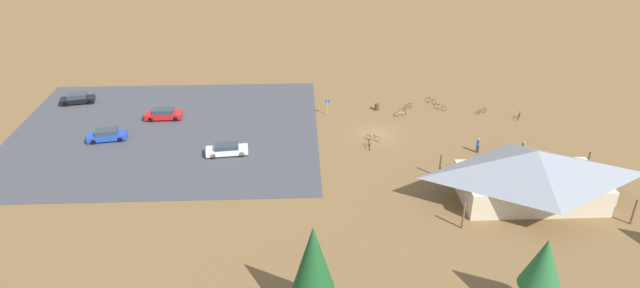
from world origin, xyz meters
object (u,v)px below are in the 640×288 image
Objects in this scene: bicycle_white_front_row at (400,114)px; visitor_at_bikes at (523,148)px; pine_far_west at (313,259)px; visitor_by_pavilion at (478,145)px; bicycle_blue_near_porch at (519,116)px; bicycle_yellow_yard_front at (440,107)px; pine_midwest at (544,263)px; trash_bin at (377,107)px; bicycle_green_lone_east at (369,145)px; bicycle_orange_yard_left at (431,101)px; car_black_by_curb at (77,99)px; bicycle_red_yard_right at (481,111)px; car_blue_far_end at (107,135)px; bicycle_purple_back_row at (408,106)px; car_red_front_row at (164,114)px; bike_pavilion at (533,172)px; lot_sign at (327,105)px; car_white_mid_lot at (227,149)px; bicycle_teal_trailside at (373,138)px.

bicycle_white_front_row is 0.92× the size of visitor_at_bikes.
visitor_by_pavilion is at bearing -128.48° from pine_far_west.
bicycle_blue_near_porch reaches higher than bicycle_yellow_yard_front.
bicycle_yellow_yard_front is (-1.57, -37.19, -4.30)m from pine_midwest.
trash_bin is 0.50× the size of bicycle_green_lone_east.
bicycle_green_lone_east reaches higher than bicycle_orange_yard_left.
bicycle_yellow_yard_front is 0.29× the size of car_black_by_curb.
bicycle_green_lone_east is at bearing 19.58° from bicycle_blue_near_porch.
bicycle_white_front_row is at bearing -54.83° from visitor_by_pavilion.
bicycle_red_yard_right is 47.23m from car_blue_far_end.
bicycle_purple_back_row is 12.63m from bicycle_green_lone_east.
bicycle_orange_yard_left is (-4.89, -3.93, 0.02)m from bicycle_white_front_row.
trash_bin is 0.19× the size of car_black_by_curb.
car_blue_far_end is at bearing 9.81° from bicycle_yellow_yard_front.
car_red_front_row is at bearing 3.79° from trash_bin.
car_blue_far_end is at bearing 8.61° from bicycle_white_front_row.
bicycle_white_front_row is 36.44m from car_blue_far_end.
car_red_front_row reaches higher than bicycle_white_front_row.
bicycle_white_front_row is (9.51, -20.04, -2.66)m from bike_pavilion.
lot_sign is at bearing 10.76° from trash_bin.
car_black_by_curb reaches higher than bicycle_blue_near_porch.
car_blue_far_end reaches higher than car_white_mid_lot.
car_red_front_row is at bearing -45.91° from pine_midwest.
pine_midwest is (-6.85, 37.54, 4.22)m from trash_bin.
bicycle_purple_back_row is 0.84× the size of bicycle_white_front_row.
pine_midwest is at bearing 70.62° from bike_pavilion.
car_red_front_row is 2.56× the size of visitor_by_pavilion.
pine_midwest is 3.77× the size of visitor_by_pavilion.
pine_far_west reaches higher than visitor_by_pavilion.
lot_sign reaches higher than bicycle_orange_yard_left.
bike_pavilion reaches higher than bicycle_red_yard_right.
lot_sign reaches higher than bicycle_purple_back_row.
bicycle_blue_near_porch is 15.25m from bicycle_white_front_row.
bicycle_white_front_row is at bearing -64.61° from bike_pavilion.
trash_bin is 4.20m from bicycle_purple_back_row.
bicycle_teal_trailside is 0.93× the size of bicycle_white_front_row.
bike_pavilion is 10.32m from visitor_by_pavilion.
bike_pavilion is 2.39× the size of pine_midwest.
trash_bin is at bearing -167.21° from car_blue_far_end.
visitor_at_bikes is (-33.49, 1.42, 0.23)m from car_white_mid_lot.
trash_bin is 0.59× the size of bicycle_red_yard_right.
car_blue_far_end is at bearing 13.30° from lot_sign.
bicycle_teal_trailside is 8.09m from bicycle_white_front_row.
bike_pavilion is 18.71m from bicycle_green_lone_east.
car_red_front_row is (35.38, 3.67, 0.37)m from bicycle_orange_yard_left.
bicycle_teal_trailside is 0.86× the size of bicycle_green_lone_east.
car_red_front_row reaches higher than bicycle_orange_yard_left.
pine_far_west reaches higher than bicycle_orange_yard_left.
bicycle_green_lone_east is at bearing -105.58° from pine_far_west.
visitor_by_pavilion is (-16.64, 11.04, -0.47)m from lot_sign.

